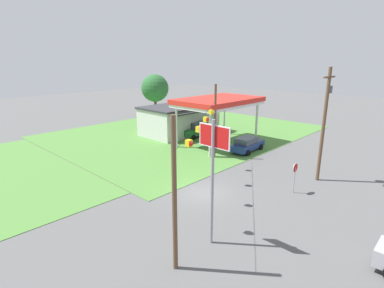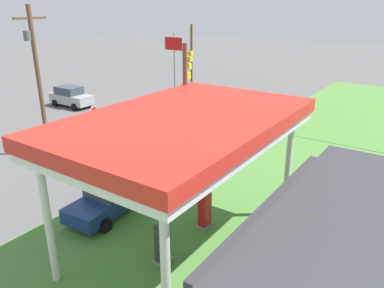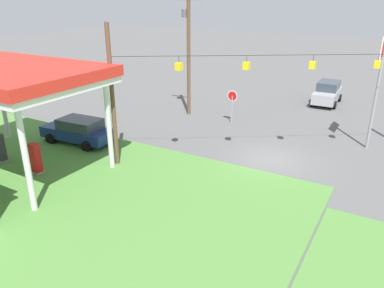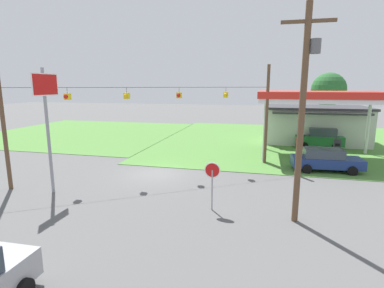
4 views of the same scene
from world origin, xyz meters
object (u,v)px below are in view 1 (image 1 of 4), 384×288
Objects in this scene: fuel_pump_near at (210,140)px; car_at_pumps_rear at (196,129)px; stop_sign_roadside at (295,171)px; car_at_pumps_front at (247,144)px; gas_station_store at (180,119)px; utility_pole_main at (325,119)px; tree_behind_station at (155,88)px; stop_sign_overhead at (213,158)px; gas_station_canopy at (219,102)px; fuel_pump_far at (225,135)px.

car_at_pumps_rear is (2.40, 4.45, 0.23)m from fuel_pump_near.
car_at_pumps_rear is 1.84× the size of stop_sign_roadside.
car_at_pumps_front is (1.37, -4.46, 0.06)m from fuel_pump_near.
gas_station_store is 21.94m from utility_pole_main.
utility_pole_main reaches higher than car_at_pumps_rear.
tree_behind_station reaches higher than car_at_pumps_front.
stop_sign_overhead is at bearing -124.53° from tree_behind_station.
stop_sign_overhead reaches higher than car_at_pumps_rear.
car_at_pumps_front is 21.61m from tree_behind_station.
gas_station_store is 4.25× the size of stop_sign_roadside.
fuel_pump_near is 0.24× the size of stop_sign_overhead.
car_at_pumps_rear is 0.58× the size of tree_behind_station.
tree_behind_station is (2.76, 8.67, 3.67)m from gas_station_store.
gas_station_canopy is 4.24× the size of stop_sign_roadside.
stop_sign_roadside is 10.15m from stop_sign_overhead.
fuel_pump_far is 15.97m from stop_sign_roadside.
car_at_pumps_front is at bearing 27.51° from stop_sign_overhead.
gas_station_canopy is 6.24m from car_at_pumps_front.
stop_sign_overhead is (-15.14, -13.05, 4.30)m from fuel_pump_near.
stop_sign_roadside is at bearing -2.13° from stop_sign_overhead.
gas_station_store is 6.16× the size of fuel_pump_far.
fuel_pump_far is at bearing 100.07° from car_at_pumps_rear.
fuel_pump_near is at bearing 63.20° from car_at_pumps_rear.
car_at_pumps_rear is at bearing 61.65° from fuel_pump_near.
fuel_pump_near is 0.18× the size of utility_pole_main.
stop_sign_roadside is 0.31× the size of tree_behind_station.
stop_sign_overhead reaches higher than gas_station_store.
fuel_pump_near is 17.73m from tree_behind_station.
gas_station_store is 3.31m from car_at_pumps_rear.
car_at_pumps_rear reaches higher than car_at_pumps_front.
tree_behind_station is (3.51, 16.28, 0.45)m from gas_station_canopy.
fuel_pump_far is 0.37× the size of car_at_pumps_rear.
gas_station_canopy is 6.18m from car_at_pumps_rear.
fuel_pump_far is at bearing -0.06° from gas_station_canopy.
utility_pole_main is (-2.89, -9.27, 4.52)m from car_at_pumps_front.
tree_behind_station is (5.05, 16.29, 4.87)m from fuel_pump_near.
stop_sign_roadside is at bearing -112.49° from fuel_pump_near.
gas_station_store is 1.33× the size of tree_behind_station.
car_at_pumps_front is 19.08m from stop_sign_overhead.
stop_sign_roadside is (-7.84, -21.02, -0.21)m from gas_station_store.
stop_sign_roadside is (-6.92, -8.95, 0.93)m from car_at_pumps_front.
fuel_pump_far is at bearing 0.00° from fuel_pump_near.
stop_sign_roadside is at bearing 67.55° from car_at_pumps_rear.
fuel_pump_far is 0.69× the size of stop_sign_roadside.
fuel_pump_near is 1.00× the size of fuel_pump_far.
fuel_pump_far is (1.53, -0.00, -4.42)m from gas_station_canopy.
fuel_pump_near is at bearing -179.94° from gas_station_canopy.
fuel_pump_far is 15.18m from utility_pole_main.
fuel_pump_far is 0.34× the size of car_at_pumps_front.
tree_behind_station is at bearing 77.83° from gas_station_canopy.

